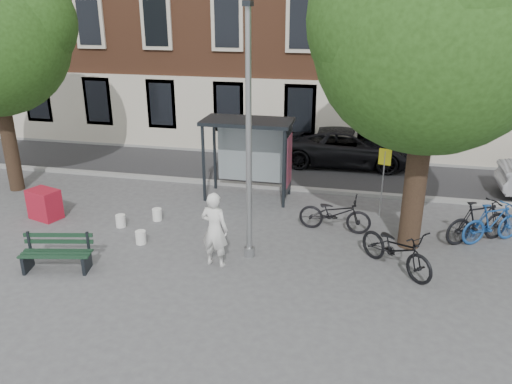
{
  "coord_description": "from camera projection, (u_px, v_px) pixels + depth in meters",
  "views": [
    {
      "loc": [
        2.65,
        -11.05,
        6.04
      ],
      "look_at": [
        -0.03,
        0.92,
        1.4
      ],
      "focal_mm": 35.0,
      "sensor_mm": 36.0,
      "label": 1
    }
  ],
  "objects": [
    {
      "name": "bucket_a",
      "position": [
        121.0,
        221.0,
        14.36
      ],
      "size": [
        0.37,
        0.37,
        0.36
      ],
      "primitive_type": "cylinder",
      "rotation": [
        0.0,
        0.0,
        -0.42
      ],
      "color": "white",
      "rests_on": "ground"
    },
    {
      "name": "lamppost",
      "position": [
        249.0,
        151.0,
        11.78
      ],
      "size": [
        0.28,
        0.35,
        6.11
      ],
      "color": "#9EA0A3",
      "rests_on": "ground"
    },
    {
      "name": "bike_a",
      "position": [
        335.0,
        213.0,
        13.99
      ],
      "size": [
        2.07,
        0.85,
        1.06
      ],
      "primitive_type": "imported",
      "rotation": [
        0.0,
        0.0,
        1.5
      ],
      "color": "black",
      "rests_on": "ground"
    },
    {
      "name": "red_stand",
      "position": [
        45.0,
        204.0,
        14.84
      ],
      "size": [
        1.04,
        0.84,
        0.9
      ],
      "primitive_type": "cube",
      "rotation": [
        0.0,
        0.0,
        -0.31
      ],
      "color": "#A41528",
      "rests_on": "ground"
    },
    {
      "name": "car_dark",
      "position": [
        348.0,
        147.0,
        19.76
      ],
      "size": [
        5.27,
        2.55,
        1.45
      ],
      "primitive_type": "imported",
      "rotation": [
        0.0,
        0.0,
        1.6
      ],
      "color": "black",
      "rests_on": "ground"
    },
    {
      "name": "painter",
      "position": [
        215.0,
        230.0,
        12.0
      ],
      "size": [
        0.76,
        0.56,
        1.9
      ],
      "primitive_type": "imported",
      "rotation": [
        0.0,
        0.0,
        2.97
      ],
      "color": "white",
      "rests_on": "ground"
    },
    {
      "name": "bucket_c",
      "position": [
        141.0,
        237.0,
        13.35
      ],
      "size": [
        0.37,
        0.37,
        0.36
      ],
      "primitive_type": "cylinder",
      "rotation": [
        0.0,
        0.0,
        -0.42
      ],
      "color": "white",
      "rests_on": "ground"
    },
    {
      "name": "tree_right",
      "position": [
        436.0,
        24.0,
        11.22
      ],
      "size": [
        5.76,
        5.6,
        8.2
      ],
      "color": "black",
      "rests_on": "ground"
    },
    {
      "name": "bus_shelter",
      "position": [
        260.0,
        141.0,
        15.95
      ],
      "size": [
        2.85,
        1.45,
        2.62
      ],
      "color": "#1E2328",
      "rests_on": "ground"
    },
    {
      "name": "ground",
      "position": [
        249.0,
        256.0,
        12.76
      ],
      "size": [
        90.0,
        90.0,
        0.0
      ],
      "primitive_type": "plane",
      "color": "#4C4C4F",
      "rests_on": "ground"
    },
    {
      "name": "curb_far",
      "position": [
        299.0,
        156.0,
        20.96
      ],
      "size": [
        40.0,
        0.25,
        0.12
      ],
      "primitive_type": "cube",
      "color": "gray",
      "rests_on": "ground"
    },
    {
      "name": "road",
      "position": [
        291.0,
        171.0,
        19.15
      ],
      "size": [
        40.0,
        4.0,
        0.01
      ],
      "primitive_type": "cube",
      "color": "#28282B",
      "rests_on": "ground"
    },
    {
      "name": "bench",
      "position": [
        57.0,
        255.0,
        11.97
      ],
      "size": [
        1.75,
        0.87,
        0.86
      ],
      "rotation": [
        0.0,
        0.0,
        0.21
      ],
      "color": "#1E2328",
      "rests_on": "ground"
    },
    {
      "name": "curb_near",
      "position": [
        283.0,
        188.0,
        17.3
      ],
      "size": [
        40.0,
        0.25,
        0.12
      ],
      "primitive_type": "cube",
      "color": "gray",
      "rests_on": "ground"
    },
    {
      "name": "bike_d",
      "position": [
        478.0,
        221.0,
        13.29
      ],
      "size": [
        2.01,
        1.52,
        1.21
      ],
      "primitive_type": "imported",
      "rotation": [
        0.0,
        0.0,
        2.11
      ],
      "color": "black",
      "rests_on": "ground"
    },
    {
      "name": "bucket_b",
      "position": [
        157.0,
        214.0,
        14.8
      ],
      "size": [
        0.37,
        0.37,
        0.36
      ],
      "primitive_type": "cylinder",
      "rotation": [
        0.0,
        0.0,
        -0.42
      ],
      "color": "white",
      "rests_on": "ground"
    },
    {
      "name": "notice_sign",
      "position": [
        384.0,
        167.0,
        14.55
      ],
      "size": [
        0.36,
        0.15,
        2.12
      ],
      "rotation": [
        0.0,
        0.0,
        -0.33
      ],
      "color": "#9EA0A3",
      "rests_on": "ground"
    },
    {
      "name": "bike_c",
      "position": [
        396.0,
        249.0,
        11.88
      ],
      "size": [
        2.09,
        2.07,
        1.15
      ],
      "primitive_type": "imported",
      "rotation": [
        0.0,
        0.0,
        0.79
      ],
      "color": "black",
      "rests_on": "ground"
    },
    {
      "name": "bike_b",
      "position": [
        492.0,
        223.0,
        13.3
      ],
      "size": [
        1.9,
        1.4,
        1.13
      ],
      "primitive_type": "imported",
      "rotation": [
        0.0,
        0.0,
        2.1
      ],
      "color": "navy",
      "rests_on": "ground"
    }
  ]
}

